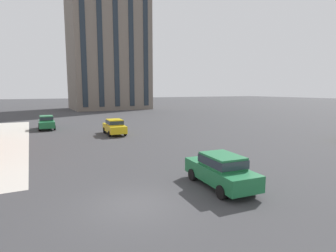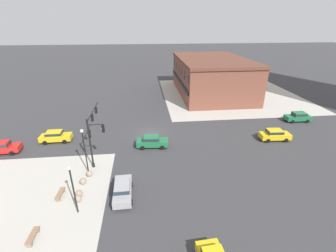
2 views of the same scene
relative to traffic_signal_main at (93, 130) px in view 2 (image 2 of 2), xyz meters
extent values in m
plane|color=#38383A|center=(-7.46, 7.11, -4.27)|extent=(320.00, 320.00, 0.00)
cube|color=#B7B2A8|center=(8.54, -7.39, -4.27)|extent=(20.00, 19.00, 0.02)
cube|color=#B7B2A8|center=(-27.46, 27.11, -4.27)|extent=(32.00, 32.00, 0.02)
cylinder|color=black|center=(1.43, -0.20, -4.02)|extent=(0.32, 0.32, 0.50)
cylinder|color=black|center=(1.43, -0.20, -1.09)|extent=(0.20, 0.20, 6.36)
cylinder|color=black|center=(-2.16, -0.20, 1.68)|extent=(7.18, 0.12, 0.12)
cylinder|color=black|center=(1.43, 0.70, 1.38)|extent=(0.11, 1.80, 0.11)
cube|color=black|center=(-1.33, -0.20, 1.13)|extent=(0.28, 0.28, 0.90)
sphere|color=#282828|center=(-1.33, -0.36, 1.41)|extent=(0.18, 0.18, 0.18)
sphere|color=orange|center=(-1.33, -0.36, 1.13)|extent=(0.18, 0.18, 0.18)
sphere|color=#282828|center=(-1.33, -0.36, 0.85)|extent=(0.18, 0.18, 0.18)
cube|color=black|center=(-4.09, -0.20, 1.13)|extent=(0.28, 0.28, 0.90)
sphere|color=#282828|center=(-4.09, -0.36, 1.41)|extent=(0.18, 0.18, 0.18)
sphere|color=orange|center=(-4.09, -0.36, 1.13)|extent=(0.18, 0.18, 0.18)
sphere|color=#282828|center=(-4.09, -0.36, 0.85)|extent=(0.18, 0.18, 0.18)
cube|color=black|center=(1.23, -0.20, 0.08)|extent=(0.28, 0.28, 0.90)
sphere|color=#282828|center=(1.07, -0.20, 0.36)|extent=(0.18, 0.18, 0.18)
sphere|color=orange|center=(1.07, -0.20, 0.08)|extent=(0.18, 0.18, 0.18)
sphere|color=#282828|center=(1.07, -0.20, -0.20)|extent=(0.18, 0.18, 0.18)
cube|color=black|center=(1.43, 1.50, 0.83)|extent=(0.28, 0.28, 0.90)
sphere|color=#282828|center=(1.43, 1.34, 1.11)|extent=(0.18, 0.18, 0.18)
sphere|color=orange|center=(1.43, 1.34, 0.83)|extent=(0.18, 0.18, 0.18)
sphere|color=#282828|center=(1.43, 1.34, 0.55)|extent=(0.18, 0.18, 0.18)
sphere|color=gray|center=(3.34, -0.31, -3.90)|extent=(0.72, 0.72, 0.72)
sphere|color=gray|center=(4.70, -0.73, -3.90)|extent=(0.72, 0.72, 0.72)
sphere|color=gray|center=(6.74, -0.70, -3.90)|extent=(0.72, 0.72, 0.72)
sphere|color=gray|center=(7.49, -0.63, -3.90)|extent=(0.72, 0.72, 0.72)
cube|color=#8E6B4C|center=(6.55, -2.59, -3.83)|extent=(1.82, 0.55, 0.10)
cube|color=gray|center=(5.85, -2.56, -4.07)|extent=(0.26, 0.42, 0.39)
cube|color=gray|center=(7.25, -2.61, -4.07)|extent=(0.26, 0.42, 0.39)
cube|color=#8E6B4C|center=(11.68, -3.23, -3.83)|extent=(1.81, 0.51, 0.10)
cube|color=gray|center=(10.98, -3.22, -4.07)|extent=(0.25, 0.41, 0.39)
cube|color=gray|center=(12.38, -3.24, -4.07)|extent=(0.25, 0.41, 0.39)
cylinder|color=black|center=(2.54, -0.61, -1.64)|extent=(0.14, 0.14, 5.25)
sphere|color=white|center=(2.54, -0.61, 1.16)|extent=(0.36, 0.36, 0.36)
cylinder|color=black|center=(8.95, -0.32, -1.91)|extent=(0.14, 0.14, 4.72)
sphere|color=white|center=(8.95, -0.32, 0.63)|extent=(0.36, 0.36, 0.36)
cube|color=#1E6B3D|center=(-9.45, 33.36, -3.57)|extent=(1.88, 4.45, 0.76)
cube|color=#1E6B3D|center=(-9.45, 33.51, -2.89)|extent=(1.55, 2.15, 0.60)
cube|color=#232D38|center=(-9.45, 33.51, -2.89)|extent=(1.59, 2.24, 0.40)
cylinder|color=black|center=(-8.65, 31.98, -3.95)|extent=(0.24, 0.65, 0.64)
cylinder|color=black|center=(-10.33, 32.02, -3.95)|extent=(0.24, 0.65, 0.64)
cylinder|color=black|center=(-8.58, 34.70, -3.95)|extent=(0.24, 0.65, 0.64)
cylinder|color=black|center=(-10.25, 34.75, -3.95)|extent=(0.24, 0.65, 0.64)
cube|color=#1E6B3D|center=(-2.84, 7.23, -3.57)|extent=(2.07, 4.52, 0.76)
cube|color=#1E6B3D|center=(-2.85, 7.08, -2.89)|extent=(1.64, 2.21, 0.60)
cube|color=#232D38|center=(-2.85, 7.08, -2.89)|extent=(1.69, 2.30, 0.40)
cylinder|color=black|center=(-3.57, 8.65, -3.95)|extent=(0.27, 0.65, 0.64)
cylinder|color=black|center=(-1.91, 8.53, -3.95)|extent=(0.27, 0.65, 0.64)
cylinder|color=black|center=(-3.77, 5.93, -3.95)|extent=(0.27, 0.65, 0.64)
cylinder|color=black|center=(-2.10, 5.81, -3.95)|extent=(0.27, 0.65, 0.64)
cube|color=gold|center=(-5.98, -6.86, -3.57)|extent=(1.84, 4.43, 0.76)
cube|color=gold|center=(-5.97, -7.01, -2.89)|extent=(1.54, 2.14, 0.60)
cube|color=#232D38|center=(-5.97, -7.01, -2.89)|extent=(1.57, 2.23, 0.40)
cylinder|color=black|center=(-6.84, -5.51, -3.95)|extent=(0.23, 0.64, 0.64)
cylinder|color=black|center=(-5.17, -5.48, -3.95)|extent=(0.23, 0.64, 0.64)
cylinder|color=black|center=(-6.79, -8.24, -3.95)|extent=(0.23, 0.64, 0.64)
cylinder|color=black|center=(-5.12, -8.21, -3.95)|extent=(0.23, 0.64, 0.64)
cube|color=gold|center=(-3.04, 25.58, -3.57)|extent=(1.99, 4.49, 0.76)
cube|color=gold|center=(-3.05, 25.43, -2.89)|extent=(1.61, 2.19, 0.60)
cube|color=#232D38|center=(-3.05, 25.43, -2.89)|extent=(1.65, 2.28, 0.40)
cylinder|color=black|center=(-3.80, 26.99, -3.95)|extent=(0.25, 0.65, 0.64)
cylinder|color=black|center=(-2.13, 26.90, -3.95)|extent=(0.25, 0.65, 0.64)
cylinder|color=black|center=(-3.95, 24.26, -3.95)|extent=(0.25, 0.65, 0.64)
cylinder|color=black|center=(-2.28, 24.17, -3.95)|extent=(0.25, 0.65, 0.64)
cube|color=#99999E|center=(7.21, 3.77, -3.57)|extent=(4.44, 1.87, 0.76)
cube|color=#99999E|center=(7.36, 3.77, -2.89)|extent=(2.15, 1.55, 0.60)
cube|color=#232D38|center=(7.36, 3.77, -2.89)|extent=(2.24, 1.59, 0.40)
cylinder|color=black|center=(5.87, 2.90, -3.95)|extent=(0.65, 0.24, 0.64)
cylinder|color=black|center=(5.83, 4.57, -3.95)|extent=(0.65, 0.24, 0.64)
cylinder|color=black|center=(8.60, 2.97, -3.95)|extent=(0.65, 0.24, 0.64)
cylinder|color=black|center=(8.55, 4.64, -3.95)|extent=(0.65, 0.24, 0.64)
cube|color=red|center=(-3.26, -12.93, -3.57)|extent=(2.10, 4.52, 0.76)
cube|color=red|center=(-3.24, -13.08, -2.89)|extent=(1.66, 2.22, 0.60)
cube|color=#232D38|center=(-3.24, -13.08, -2.89)|extent=(1.70, 2.31, 0.40)
cylinder|color=black|center=(-4.20, -11.64, -3.95)|extent=(0.27, 0.66, 0.64)
cylinder|color=black|center=(-2.53, -11.51, -3.95)|extent=(0.27, 0.66, 0.64)
cube|color=brown|center=(-28.72, 22.78, -0.34)|extent=(24.52, 15.35, 7.85)
cube|color=brown|center=(-28.72, 22.78, 3.88)|extent=(25.01, 15.66, 0.60)
cube|color=black|center=(-28.72, 14.99, -0.93)|extent=(23.30, 0.24, 0.70)
cube|color=#1E2833|center=(-38.94, 15.07, 1.62)|extent=(1.10, 0.08, 1.50)
cube|color=#1E2833|center=(-34.85, 15.07, 1.62)|extent=(1.10, 0.08, 1.50)
cube|color=#1E2833|center=(-30.76, 15.07, 1.62)|extent=(1.10, 0.08, 1.50)
cube|color=#1E2833|center=(-26.68, 15.07, 1.62)|extent=(1.10, 0.08, 1.50)
cube|color=#1E2833|center=(-22.59, 15.07, 1.62)|extent=(1.10, 0.08, 1.50)
cube|color=#1E2833|center=(-18.50, 15.07, 1.62)|extent=(1.10, 0.08, 1.50)
camera|label=1|loc=(-11.13, -3.23, 0.56)|focal=28.84mm
camera|label=2|loc=(26.60, 6.30, 12.13)|focal=25.14mm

